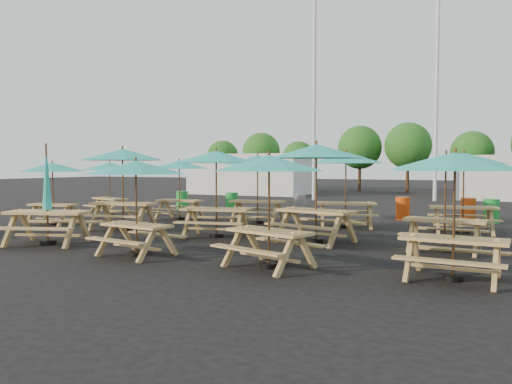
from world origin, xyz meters
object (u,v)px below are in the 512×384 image
at_px(picnic_unit_7, 216,161).
at_px(picnic_unit_12, 455,167).
at_px(waste_bin_1, 232,202).
at_px(waste_bin_3, 403,208).
at_px(picnic_unit_5, 179,167).
at_px(picnic_unit_4, 123,158).
at_px(picnic_unit_10, 316,156).
at_px(picnic_unit_13, 446,165).
at_px(waste_bin_2, 299,204).
at_px(picnic_unit_11, 346,161).
at_px(waste_bin_0, 182,200).
at_px(waste_bin_4, 468,210).
at_px(picnic_unit_14, 464,162).
at_px(picnic_unit_8, 258,163).
at_px(picnic_unit_9, 269,168).
at_px(picnic_unit_2, 110,169).
at_px(picnic_unit_1, 52,170).
at_px(picnic_unit_6, 136,172).
at_px(picnic_unit_3, 47,203).
at_px(waste_bin_5, 491,211).

xyz_separation_m(picnic_unit_7, picnic_unit_12, (6.27, -2.90, -0.17)).
relative_size(waste_bin_1, waste_bin_3, 1.00).
height_order(picnic_unit_7, waste_bin_3, picnic_unit_7).
bearing_deg(picnic_unit_5, picnic_unit_12, -33.18).
relative_size(picnic_unit_4, picnic_unit_10, 0.93).
height_order(picnic_unit_13, waste_bin_2, picnic_unit_13).
bearing_deg(picnic_unit_11, waste_bin_2, 111.09).
relative_size(picnic_unit_7, waste_bin_0, 3.42).
xyz_separation_m(picnic_unit_11, waste_bin_4, (3.53, 3.58, -1.70)).
relative_size(picnic_unit_14, waste_bin_3, 3.29).
xyz_separation_m(picnic_unit_5, waste_bin_2, (3.37, 3.62, -1.51)).
relative_size(picnic_unit_8, waste_bin_0, 3.06).
xyz_separation_m(picnic_unit_4, waste_bin_4, (9.67, 6.95, -1.80)).
height_order(picnic_unit_5, picnic_unit_14, picnic_unit_14).
relative_size(picnic_unit_5, waste_bin_1, 2.66).
bearing_deg(picnic_unit_9, picnic_unit_13, 66.76).
bearing_deg(picnic_unit_14, picnic_unit_9, -124.48).
relative_size(picnic_unit_2, picnic_unit_5, 1.22).
xyz_separation_m(picnic_unit_10, waste_bin_3, (1.23, 6.58, -1.82)).
bearing_deg(picnic_unit_8, waste_bin_2, 81.53).
bearing_deg(picnic_unit_5, picnic_unit_11, 1.62).
bearing_deg(picnic_unit_4, picnic_unit_5, 81.71).
bearing_deg(waste_bin_1, picnic_unit_14, -19.13).
bearing_deg(waste_bin_2, picnic_unit_8, -94.07).
height_order(picnic_unit_8, picnic_unit_11, picnic_unit_11).
distance_m(picnic_unit_1, picnic_unit_7, 6.44).
relative_size(picnic_unit_6, picnic_unit_14, 0.89).
relative_size(picnic_unit_1, picnic_unit_9, 0.83).
bearing_deg(waste_bin_1, waste_bin_4, 1.60).
relative_size(picnic_unit_5, waste_bin_2, 2.66).
bearing_deg(picnic_unit_1, waste_bin_1, 56.73).
distance_m(picnic_unit_5, picnic_unit_6, 7.42).
bearing_deg(waste_bin_0, waste_bin_4, 0.48).
xyz_separation_m(picnic_unit_10, picnic_unit_11, (-0.10, 3.41, -0.12)).
bearing_deg(waste_bin_4, picnic_unit_11, -134.54).
height_order(picnic_unit_3, picnic_unit_14, picnic_unit_3).
bearing_deg(picnic_unit_8, waste_bin_3, 32.59).
distance_m(picnic_unit_1, picnic_unit_13, 12.36).
bearing_deg(picnic_unit_2, waste_bin_3, 35.50).
xyz_separation_m(picnic_unit_6, waste_bin_1, (-2.90, 10.18, -1.43)).
bearing_deg(waste_bin_0, picnic_unit_1, -96.05).
distance_m(picnic_unit_1, waste_bin_0, 6.96).
xyz_separation_m(picnic_unit_3, waste_bin_0, (-2.49, 9.99, -0.62)).
relative_size(picnic_unit_4, waste_bin_5, 3.46).
relative_size(picnic_unit_3, picnic_unit_11, 0.83).
bearing_deg(waste_bin_1, picnic_unit_11, -29.78).
distance_m(picnic_unit_3, picnic_unit_14, 11.55).
xyz_separation_m(picnic_unit_13, waste_bin_4, (0.32, 7.06, -1.57)).
bearing_deg(picnic_unit_3, picnic_unit_10, 8.68).
height_order(picnic_unit_2, picnic_unit_14, picnic_unit_14).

